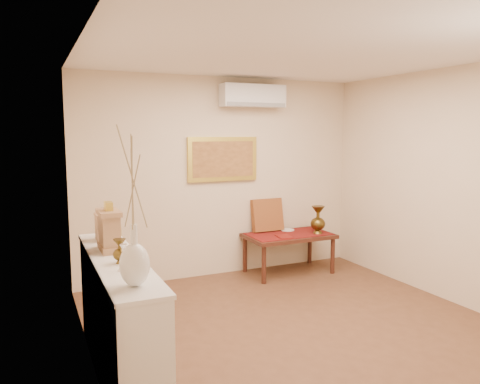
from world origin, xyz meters
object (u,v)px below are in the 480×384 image
mantel_clock (110,230)px  wooden_chest (105,227)px  white_vase (133,208)px  display_ledge (118,318)px  low_table (289,239)px  brass_urn_tall (318,217)px

mantel_clock → wooden_chest: mantel_clock is taller
white_vase → mantel_clock: bearing=89.7°
display_ledge → low_table: bearing=35.1°
white_vase → mantel_clock: white_vase is taller
white_vase → wooden_chest: (0.03, 1.43, -0.39)m
brass_urn_tall → display_ledge: (-3.06, -1.74, -0.30)m
white_vase → mantel_clock: 1.06m
brass_urn_tall → wooden_chest: bearing=-160.9°
brass_urn_tall → low_table: size_ratio=0.39×
white_vase → brass_urn_tall: (3.07, 2.48, -0.70)m
display_ledge → low_table: size_ratio=1.68×
brass_urn_tall → mantel_clock: bearing=-154.4°
white_vase → low_table: 3.88m
white_vase → low_table: size_ratio=0.85×
mantel_clock → wooden_chest: bearing=87.0°
mantel_clock → brass_urn_tall: bearing=25.6°
white_vase → low_table: white_vase is taller
low_table → white_vase: bearing=-135.7°
white_vase → display_ledge: size_ratio=0.50×
display_ledge → mantel_clock: mantel_clock is taller
brass_urn_tall → display_ledge: 3.53m
mantel_clock → low_table: mantel_clock is taller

